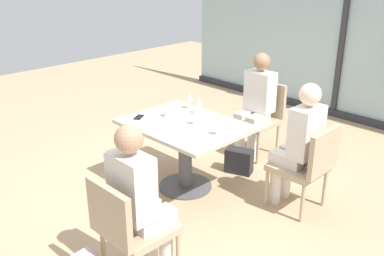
# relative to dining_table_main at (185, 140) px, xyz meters

# --- Properties ---
(ground_plane) EXTENTS (12.00, 12.00, 0.00)m
(ground_plane) POSITION_rel_dining_table_main_xyz_m (0.00, 0.00, -0.55)
(ground_plane) COLOR tan
(window_wall_backdrop) EXTENTS (5.69, 0.10, 2.70)m
(window_wall_backdrop) POSITION_rel_dining_table_main_xyz_m (0.00, 3.20, 0.67)
(window_wall_backdrop) COLOR #9AB7BC
(window_wall_backdrop) RESTS_ON ground_plane
(dining_table_main) EXTENTS (1.22, 0.92, 0.73)m
(dining_table_main) POSITION_rel_dining_table_main_xyz_m (0.00, 0.00, 0.00)
(dining_table_main) COLOR #BCB29E
(dining_table_main) RESTS_ON ground_plane
(chair_front_right) EXTENTS (0.46, 0.50, 0.87)m
(chair_front_right) POSITION_rel_dining_table_main_xyz_m (0.75, -1.29, -0.05)
(chair_front_right) COLOR tan
(chair_front_right) RESTS_ON ground_plane
(chair_near_window) EXTENTS (0.46, 0.51, 0.87)m
(chair_near_window) POSITION_rel_dining_table_main_xyz_m (0.00, 1.29, -0.05)
(chair_near_window) COLOR tan
(chair_near_window) RESTS_ON ground_plane
(chair_far_right) EXTENTS (0.50, 0.46, 0.87)m
(chair_far_right) POSITION_rel_dining_table_main_xyz_m (1.12, 0.51, -0.05)
(chair_far_right) COLOR tan
(chair_far_right) RESTS_ON ground_plane
(person_front_right) EXTENTS (0.34, 0.39, 1.26)m
(person_front_right) POSITION_rel_dining_table_main_xyz_m (0.75, -1.18, 0.15)
(person_front_right) COLOR silver
(person_front_right) RESTS_ON ground_plane
(person_near_window) EXTENTS (0.34, 0.39, 1.26)m
(person_near_window) POSITION_rel_dining_table_main_xyz_m (-0.00, 1.18, 0.15)
(person_near_window) COLOR silver
(person_near_window) RESTS_ON ground_plane
(person_far_right) EXTENTS (0.39, 0.34, 1.26)m
(person_far_right) POSITION_rel_dining_table_main_xyz_m (1.01, 0.51, 0.15)
(person_far_right) COLOR silver
(person_far_right) RESTS_ON ground_plane
(wine_glass_0) EXTENTS (0.07, 0.07, 0.18)m
(wine_glass_0) POSITION_rel_dining_table_main_xyz_m (-0.29, 0.35, 0.32)
(wine_glass_0) COLOR silver
(wine_glass_0) RESTS_ON dining_table_main
(wine_glass_1) EXTENTS (0.07, 0.07, 0.18)m
(wine_glass_1) POSITION_rel_dining_table_main_xyz_m (-0.11, 0.30, 0.32)
(wine_glass_1) COLOR silver
(wine_glass_1) RESTS_ON dining_table_main
(wine_glass_2) EXTENTS (0.07, 0.07, 0.18)m
(wine_glass_2) POSITION_rel_dining_table_main_xyz_m (0.44, 0.01, 0.32)
(wine_glass_2) COLOR silver
(wine_glass_2) RESTS_ON dining_table_main
(wine_glass_3) EXTENTS (0.07, 0.07, 0.18)m
(wine_glass_3) POSITION_rel_dining_table_main_xyz_m (0.10, 0.05, 0.32)
(wine_glass_3) COLOR silver
(wine_glass_3) RESTS_ON dining_table_main
(coffee_cup) EXTENTS (0.08, 0.08, 0.09)m
(coffee_cup) POSITION_rel_dining_table_main_xyz_m (-0.27, 0.01, 0.23)
(coffee_cup) COLOR white
(coffee_cup) RESTS_ON dining_table_main
(cell_phone_on_table) EXTENTS (0.13, 0.16, 0.01)m
(cell_phone_on_table) POSITION_rel_dining_table_main_xyz_m (-0.46, -0.23, 0.19)
(cell_phone_on_table) COLOR black
(cell_phone_on_table) RESTS_ON dining_table_main
(handbag_1) EXTENTS (0.34, 0.25, 0.28)m
(handbag_1) POSITION_rel_dining_table_main_xyz_m (0.18, 0.67, -0.41)
(handbag_1) COLOR #232328
(handbag_1) RESTS_ON ground_plane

